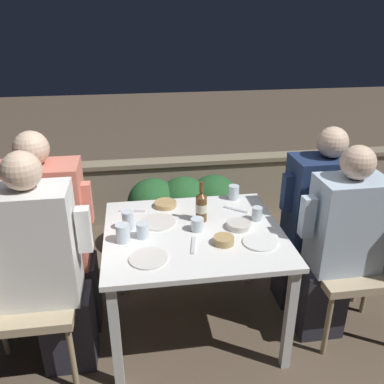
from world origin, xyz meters
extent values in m
plane|color=brown|center=(0.00, 0.00, 0.00)|extent=(16.00, 16.00, 0.00)
cube|color=gray|center=(0.00, 1.51, 0.28)|extent=(9.00, 0.14, 0.56)
cube|color=gray|center=(0.00, 1.51, 0.58)|extent=(9.00, 0.18, 0.04)
cube|color=white|center=(0.00, 0.00, 0.69)|extent=(1.04, 0.92, 0.03)
cube|color=silver|center=(-0.47, -0.41, 0.34)|extent=(0.05, 0.05, 0.67)
cube|color=silver|center=(0.47, -0.41, 0.34)|extent=(0.05, 0.05, 0.67)
cube|color=silver|center=(-0.47, 0.41, 0.34)|extent=(0.05, 0.05, 0.67)
cube|color=silver|center=(0.47, 0.41, 0.34)|extent=(0.05, 0.05, 0.67)
cube|color=brown|center=(0.06, 0.92, 0.14)|extent=(0.92, 0.36, 0.28)
ellipsoid|color=#235628|center=(-0.19, 0.92, 0.46)|extent=(0.41, 0.47, 0.39)
ellipsoid|color=#235628|center=(0.06, 0.92, 0.46)|extent=(0.41, 0.47, 0.39)
ellipsoid|color=#235628|center=(0.31, 0.92, 0.46)|extent=(0.41, 0.47, 0.39)
cube|color=tan|center=(-0.91, -0.18, 0.45)|extent=(0.48, 0.48, 0.05)
cylinder|color=#9E8966|center=(-0.70, -0.39, 0.21)|extent=(0.03, 0.03, 0.42)
cylinder|color=#9E8966|center=(-1.12, 0.03, 0.21)|extent=(0.03, 0.03, 0.42)
cylinder|color=#9E8966|center=(-0.70, 0.03, 0.21)|extent=(0.03, 0.03, 0.42)
cube|color=#282833|center=(-0.74, -0.18, 0.24)|extent=(0.28, 0.23, 0.47)
cube|color=white|center=(-0.84, -0.18, 0.79)|extent=(0.40, 0.26, 0.63)
cube|color=white|center=(-0.59, -0.18, 0.87)|extent=(0.07, 0.07, 0.24)
sphere|color=beige|center=(-0.84, -0.18, 1.20)|extent=(0.19, 0.19, 0.19)
cube|color=tan|center=(-0.93, 0.13, 0.45)|extent=(0.48, 0.48, 0.05)
cylinder|color=#9E8966|center=(-1.14, -0.08, 0.21)|extent=(0.03, 0.03, 0.42)
cylinder|color=#9E8966|center=(-0.72, -0.08, 0.21)|extent=(0.03, 0.03, 0.42)
cylinder|color=#9E8966|center=(-1.14, 0.34, 0.21)|extent=(0.03, 0.03, 0.42)
cylinder|color=#9E8966|center=(-0.72, 0.34, 0.21)|extent=(0.03, 0.03, 0.42)
cube|color=#282833|center=(-0.76, 0.13, 0.24)|extent=(0.33, 0.23, 0.47)
cube|color=#E07A66|center=(-0.86, 0.13, 0.79)|extent=(0.47, 0.26, 0.64)
cube|color=#E07A66|center=(-0.61, 0.13, 0.87)|extent=(0.07, 0.07, 0.24)
sphere|color=beige|center=(-0.86, 0.13, 1.21)|extent=(0.19, 0.19, 0.19)
cube|color=tan|center=(0.94, -0.15, 0.45)|extent=(0.48, 0.48, 0.05)
cylinder|color=#9E8966|center=(0.73, -0.36, 0.21)|extent=(0.03, 0.03, 0.42)
cylinder|color=#9E8966|center=(0.73, 0.06, 0.21)|extent=(0.03, 0.03, 0.42)
cylinder|color=#9E8966|center=(1.15, 0.06, 0.21)|extent=(0.03, 0.03, 0.42)
cube|color=#282833|center=(0.77, -0.15, 0.24)|extent=(0.27, 0.23, 0.47)
cube|color=silver|center=(0.87, -0.15, 0.76)|extent=(0.39, 0.26, 0.57)
cube|color=silver|center=(0.62, -0.15, 0.83)|extent=(0.07, 0.07, 0.24)
sphere|color=beige|center=(0.87, -0.15, 1.14)|extent=(0.19, 0.19, 0.19)
cube|color=tan|center=(0.94, 0.16, 0.45)|extent=(0.48, 0.48, 0.05)
cube|color=tan|center=(1.16, 0.16, 0.71)|extent=(0.06, 0.48, 0.46)
cylinder|color=#9E8966|center=(0.73, -0.05, 0.21)|extent=(0.03, 0.03, 0.42)
cylinder|color=#9E8966|center=(1.15, -0.05, 0.21)|extent=(0.03, 0.03, 0.42)
cylinder|color=#9E8966|center=(0.73, 0.37, 0.21)|extent=(0.03, 0.03, 0.42)
cylinder|color=#9E8966|center=(1.15, 0.37, 0.21)|extent=(0.03, 0.03, 0.42)
cube|color=#282833|center=(0.77, 0.16, 0.24)|extent=(0.32, 0.23, 0.47)
cube|color=navy|center=(0.87, 0.16, 0.77)|extent=(0.46, 0.26, 0.59)
cube|color=navy|center=(0.62, 0.16, 0.84)|extent=(0.07, 0.07, 0.24)
sphere|color=beige|center=(0.87, 0.16, 1.15)|extent=(0.19, 0.19, 0.19)
cylinder|color=brown|center=(0.06, 0.12, 0.78)|extent=(0.07, 0.07, 0.16)
cylinder|color=beige|center=(0.06, 0.12, 0.79)|extent=(0.07, 0.07, 0.06)
cone|color=brown|center=(0.06, 0.12, 0.88)|extent=(0.07, 0.07, 0.03)
cylinder|color=brown|center=(0.06, 0.12, 0.93)|extent=(0.03, 0.03, 0.07)
cylinder|color=white|center=(0.34, -0.19, 0.71)|extent=(0.19, 0.19, 0.01)
cylinder|color=silver|center=(-0.20, 0.13, 0.71)|extent=(0.21, 0.21, 0.01)
cylinder|color=silver|center=(-0.28, -0.26, 0.71)|extent=(0.20, 0.20, 0.01)
cylinder|color=tan|center=(-0.14, 0.35, 0.72)|extent=(0.15, 0.15, 0.03)
torus|color=tan|center=(-0.14, 0.35, 0.73)|extent=(0.15, 0.15, 0.01)
cylinder|color=tan|center=(0.14, -0.16, 0.73)|extent=(0.11, 0.11, 0.04)
torus|color=tan|center=(0.14, -0.16, 0.74)|extent=(0.11, 0.11, 0.01)
cylinder|color=beige|center=(0.27, 0.00, 0.72)|extent=(0.14, 0.14, 0.04)
torus|color=beige|center=(0.27, 0.00, 0.74)|extent=(0.14, 0.14, 0.01)
cylinder|color=silver|center=(0.02, 0.01, 0.74)|extent=(0.08, 0.08, 0.08)
cylinder|color=silver|center=(-0.41, -0.06, 0.76)|extent=(0.08, 0.08, 0.11)
cylinder|color=silver|center=(-0.30, -0.03, 0.75)|extent=(0.07, 0.07, 0.09)
cylinder|color=silver|center=(0.40, 0.08, 0.75)|extent=(0.06, 0.06, 0.08)
cylinder|color=silver|center=(0.34, 0.39, 0.75)|extent=(0.07, 0.07, 0.10)
cylinder|color=silver|center=(-0.38, 0.08, 0.76)|extent=(0.07, 0.07, 0.12)
cube|color=silver|center=(0.31, 0.23, 0.71)|extent=(0.14, 0.12, 0.01)
cube|color=silver|center=(-0.36, 0.30, 0.71)|extent=(0.17, 0.05, 0.01)
cube|color=silver|center=(-0.03, -0.16, 0.71)|extent=(0.05, 0.17, 0.01)
cylinder|color=#B2A899|center=(1.21, 0.90, 0.12)|extent=(0.21, 0.21, 0.24)
cylinder|color=#47331E|center=(1.21, 0.90, 0.34)|extent=(0.03, 0.03, 0.21)
ellipsoid|color=#235628|center=(1.21, 0.90, 0.56)|extent=(0.29, 0.29, 0.27)
camera|label=1|loc=(-0.31, -2.05, 1.90)|focal=38.00mm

